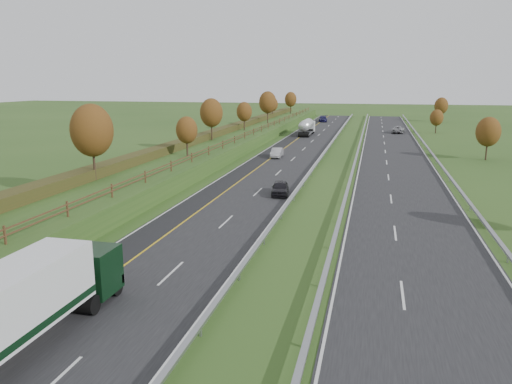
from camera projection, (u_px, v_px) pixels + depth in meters
ground at (335, 165)px, 71.55m from camera, size 400.00×400.00×0.00m
near_carriageway at (286, 158)px, 78.09m from camera, size 10.50×200.00×0.04m
far_carriageway at (395, 162)px, 74.38m from camera, size 10.50×200.00×0.04m
hard_shoulder at (263, 157)px, 78.93m from camera, size 3.00×200.00×0.04m
lane_markings at (327, 159)px, 76.53m from camera, size 26.75×200.00×0.01m
embankment_left at (207, 149)px, 80.80m from camera, size 12.00×200.00×2.00m
hedge_left at (195, 139)px, 80.91m from camera, size 2.20×180.00×1.10m
fence_left at (233, 140)px, 79.02m from camera, size 0.12×189.06×1.20m
median_barrier_near at (323, 155)px, 76.68m from camera, size 0.32×200.00×0.71m
median_barrier_far at (356, 157)px, 75.53m from camera, size 0.32×200.00×0.71m
outer_barrier_far at (436, 159)px, 72.95m from camera, size 0.32×200.00×0.71m
trees_left at (202, 117)px, 76.35m from camera, size 6.64×164.30×7.66m
trees_far at (461, 120)px, 98.21m from camera, size 8.45×118.60×7.12m
road_tanker at (307, 127)px, 110.74m from camera, size 2.40×11.22×3.46m
car_dark_near at (280, 188)px, 52.62m from camera, size 2.29×4.48×1.46m
car_silver_mid at (277, 153)px, 78.50m from camera, size 1.70×4.50×1.47m
car_small_far at (323, 119)px, 146.62m from camera, size 2.76×5.84×1.65m
car_oncoming at (398, 130)px, 115.04m from camera, size 3.36×6.00×1.58m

